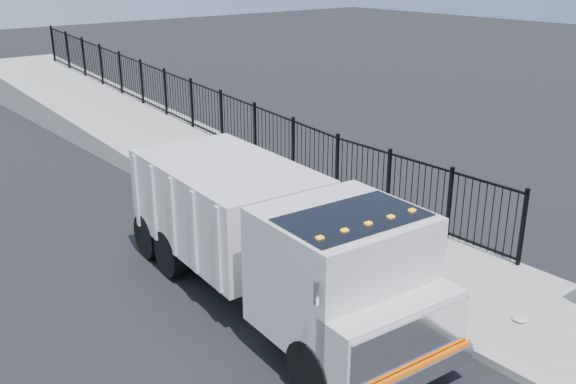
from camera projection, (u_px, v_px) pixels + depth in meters
ground at (344, 284)px, 13.99m from camera, size 120.00×120.00×0.00m
sidewalk at (475, 289)px, 13.67m from camera, size 3.55×12.00×0.12m
curb at (416, 318)px, 12.51m from camera, size 0.30×12.00×0.16m
ramp at (114, 128)px, 26.86m from camera, size 3.95×24.06×3.19m
iron_fence at (193, 119)px, 24.50m from camera, size 0.10×28.00×1.80m
truck at (274, 236)px, 12.58m from camera, size 3.24×8.32×2.79m
worker at (415, 265)px, 12.77m from camera, size 0.55×0.68×1.64m
debris at (520, 319)px, 12.36m from camera, size 0.30×0.30×0.08m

